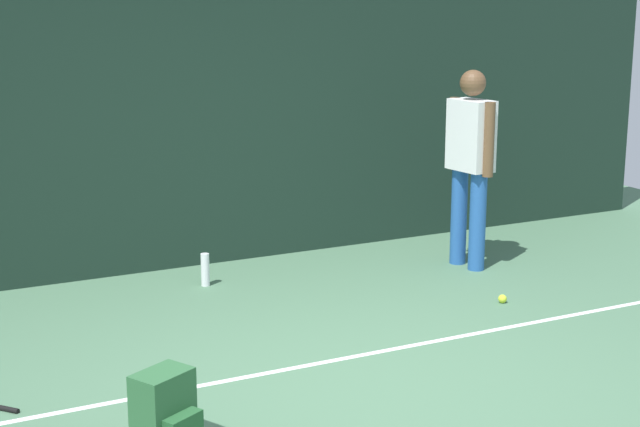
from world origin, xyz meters
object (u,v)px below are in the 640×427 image
Objects in this scene: tennis_ball_near_player at (502,299)px; water_bottle at (205,270)px; backpack at (166,414)px; tennis_player at (470,157)px.

tennis_ball_near_player is 0.25× the size of water_bottle.
tennis_player is at bearing 5.01° from backpack.
tennis_player is at bearing -12.32° from water_bottle.
tennis_ball_near_player is at bearing -37.60° from water_bottle.
tennis_player is 6.32× the size of water_bottle.
backpack is (-3.42, -2.17, -0.76)m from tennis_player.
tennis_ball_near_player is (3.07, 1.21, -0.18)m from backpack.
tennis_player is 3.86× the size of backpack.
backpack is 6.67× the size of tennis_ball_near_player.
water_bottle reaches higher than tennis_ball_near_player.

